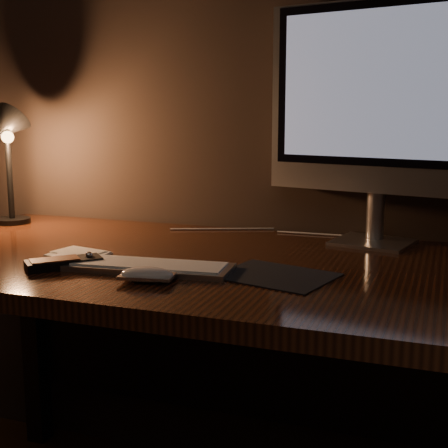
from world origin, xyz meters
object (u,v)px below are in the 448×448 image
(desk, at_px, (226,306))
(monitor, at_px, (379,102))
(media_remote, at_px, (64,263))
(desk_lamp, at_px, (7,143))
(mouse, at_px, (147,277))
(keyboard, at_px, (135,265))

(desk, xyz_separation_m, monitor, (0.31, 0.21, 0.48))
(media_remote, bearing_deg, desk, -3.86)
(desk, height_order, desk_lamp, desk_lamp)
(desk, distance_m, mouse, 0.33)
(desk, bearing_deg, keyboard, -121.88)
(keyboard, xyz_separation_m, media_remote, (-0.15, -0.04, 0.00))
(monitor, xyz_separation_m, desk_lamp, (-1.02, -0.09, -0.11))
(desk, distance_m, media_remote, 0.40)
(desk, relative_size, keyboard, 3.89)
(mouse, bearing_deg, keyboard, 121.38)
(keyboard, distance_m, mouse, 0.11)
(keyboard, height_order, mouse, mouse)
(desk, relative_size, media_remote, 10.50)
(mouse, height_order, media_remote, media_remote)
(keyboard, relative_size, mouse, 3.88)
(desk, xyz_separation_m, desk_lamp, (-0.70, 0.12, 0.37))
(desk, relative_size, mouse, 15.10)
(monitor, height_order, mouse, monitor)
(keyboard, height_order, media_remote, media_remote)
(desk, bearing_deg, monitor, 34.56)
(keyboard, distance_m, media_remote, 0.15)
(keyboard, xyz_separation_m, mouse, (0.07, -0.08, 0.00))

